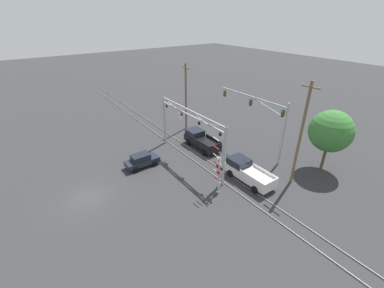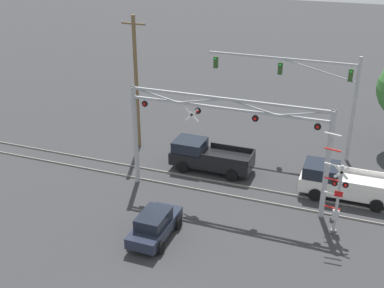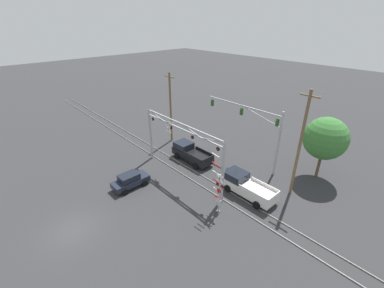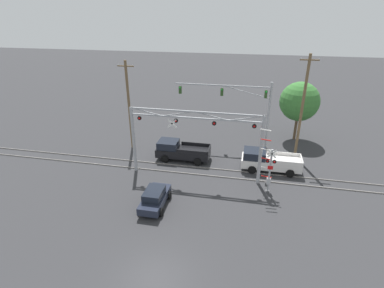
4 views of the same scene
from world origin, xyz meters
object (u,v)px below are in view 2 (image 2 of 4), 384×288
(crossing_gantry, at_px, (225,135))
(utility_pole_left, at_px, (136,82))
(sedan_waiting, at_px, (155,225))
(pickup_truck_lead, at_px, (207,156))
(crossing_signal_mast, at_px, (336,198))
(pickup_truck_following, at_px, (342,182))
(traffic_signal_span, at_px, (317,87))

(crossing_gantry, relative_size, utility_pole_left, 1.23)
(sedan_waiting, bearing_deg, pickup_truck_lead, 89.78)
(crossing_gantry, xyz_separation_m, crossing_signal_mast, (6.69, -1.32, -2.14))
(crossing_signal_mast, relative_size, pickup_truck_following, 1.02)
(crossing_signal_mast, relative_size, pickup_truck_lead, 1.04)
(traffic_signal_span, bearing_deg, crossing_gantry, -116.96)
(utility_pole_left, bearing_deg, pickup_truck_following, -8.96)
(utility_pole_left, bearing_deg, traffic_signal_span, 13.74)
(sedan_waiting, distance_m, utility_pole_left, 12.79)
(utility_pole_left, bearing_deg, crossing_signal_mast, -23.15)
(pickup_truck_following, height_order, sedan_waiting, pickup_truck_following)
(crossing_gantry, distance_m, crossing_signal_mast, 7.15)
(crossing_gantry, bearing_deg, pickup_truck_lead, 123.76)
(crossing_gantry, relative_size, pickup_truck_lead, 2.17)
(crossing_gantry, height_order, pickup_truck_following, crossing_gantry)
(crossing_signal_mast, distance_m, sedan_waiting, 9.84)
(crossing_gantry, height_order, crossing_signal_mast, crossing_gantry)
(crossing_signal_mast, distance_m, pickup_truck_lead, 10.03)
(crossing_signal_mast, xyz_separation_m, utility_pole_left, (-15.00, 6.41, 2.97))
(pickup_truck_lead, height_order, utility_pole_left, utility_pole_left)
(pickup_truck_following, height_order, utility_pole_left, utility_pole_left)
(pickup_truck_following, bearing_deg, pickup_truck_lead, 176.53)
(crossing_gantry, distance_m, utility_pole_left, 9.78)
(crossing_gantry, relative_size, crossing_signal_mast, 2.08)
(crossing_signal_mast, bearing_deg, crossing_gantry, 168.84)
(traffic_signal_span, relative_size, pickup_truck_lead, 1.90)
(crossing_signal_mast, height_order, pickup_truck_lead, crossing_signal_mast)
(utility_pole_left, bearing_deg, sedan_waiting, -59.61)
(traffic_signal_span, distance_m, utility_pole_left, 12.81)
(pickup_truck_lead, distance_m, utility_pole_left, 7.59)
(traffic_signal_span, height_order, pickup_truck_following, traffic_signal_span)
(sedan_waiting, relative_size, utility_pole_left, 0.40)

